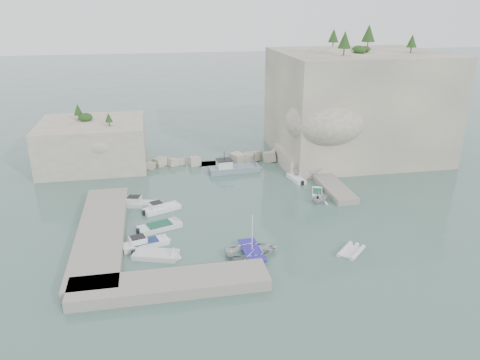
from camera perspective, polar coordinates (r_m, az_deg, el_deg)
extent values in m
plane|color=#496E64|center=(56.03, 1.16, -5.02)|extent=(400.00, 400.00, 0.00)
cube|color=beige|center=(81.28, 13.96, 8.95)|extent=(26.00, 22.00, 17.00)
cube|color=beige|center=(74.98, 8.06, 2.64)|extent=(8.00, 10.00, 2.50)
cube|color=beige|center=(77.73, -17.44, 4.26)|extent=(16.00, 14.00, 7.00)
cube|color=#9E9689|center=(54.24, -16.56, -6.23)|extent=(5.00, 24.00, 1.10)
cube|color=#9E9689|center=(43.87, -8.49, -12.44)|extent=(18.00, 4.00, 1.10)
cube|color=#9E9689|center=(68.36, 10.54, -0.10)|extent=(3.00, 16.00, 0.80)
cube|color=beige|center=(75.74, -3.03, 2.57)|extent=(28.00, 3.00, 1.40)
imported|color=silver|center=(49.06, 1.48, -9.05)|extent=(5.73, 4.23, 1.15)
imported|color=silver|center=(62.07, 9.66, -2.65)|extent=(3.87, 3.63, 1.63)
imported|color=white|center=(70.40, 8.14, 0.33)|extent=(5.18, 2.96, 1.88)
cylinder|color=white|center=(47.78, 1.51, -6.27)|extent=(0.10, 0.10, 4.20)
cone|color=#1E4219|center=(73.28, 12.66, 16.35)|extent=(1.96, 1.96, 2.45)
cone|color=#1E4219|center=(84.74, 15.42, 16.89)|extent=(2.24, 2.24, 2.80)
cone|color=#1E4219|center=(80.49, 20.24, 15.65)|extent=(1.57, 1.57, 1.96)
cone|color=#1E4219|center=(85.50, 11.34, 16.89)|extent=(1.79, 1.79, 2.24)
cone|color=#1E4219|center=(78.71, -19.16, 8.13)|extent=(1.40, 1.40, 1.75)
cone|color=#1E4219|center=(73.35, -15.73, 7.37)|extent=(1.12, 1.12, 1.40)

